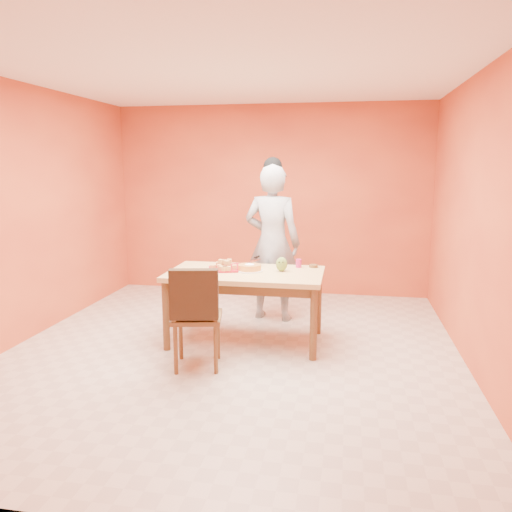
% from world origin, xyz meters
% --- Properties ---
extents(floor, '(5.00, 5.00, 0.00)m').
position_xyz_m(floor, '(0.00, 0.00, 0.00)').
color(floor, beige).
rests_on(floor, ground).
extents(ceiling, '(5.00, 5.00, 0.00)m').
position_xyz_m(ceiling, '(0.00, 0.00, 2.70)').
color(ceiling, white).
rests_on(ceiling, wall_back).
extents(wall_back, '(4.50, 0.00, 4.50)m').
position_xyz_m(wall_back, '(0.00, 2.50, 1.35)').
color(wall_back, '#DC5E32').
rests_on(wall_back, floor).
extents(wall_left, '(0.00, 5.00, 5.00)m').
position_xyz_m(wall_left, '(-2.25, 0.00, 1.35)').
color(wall_left, '#DC5E32').
rests_on(wall_left, floor).
extents(wall_right, '(0.00, 5.00, 5.00)m').
position_xyz_m(wall_right, '(2.25, 0.00, 1.35)').
color(wall_right, '#DC5E32').
rests_on(wall_right, floor).
extents(dining_table, '(1.60, 0.90, 0.76)m').
position_xyz_m(dining_table, '(0.08, 0.32, 0.67)').
color(dining_table, '#E0AE75').
rests_on(dining_table, floor).
extents(dining_chair, '(0.53, 0.60, 0.97)m').
position_xyz_m(dining_chair, '(-0.23, -0.43, 0.50)').
color(dining_chair, brown).
rests_on(dining_chair, floor).
extents(pastry_pile, '(0.28, 0.28, 0.09)m').
position_xyz_m(pastry_pile, '(-0.17, 0.36, 0.82)').
color(pastry_pile, tan).
rests_on(pastry_pile, pastry_platter).
extents(person, '(0.74, 0.54, 1.86)m').
position_xyz_m(person, '(0.23, 1.18, 0.93)').
color(person, '#9C9C9F').
rests_on(person, floor).
extents(pastry_platter, '(0.38, 0.38, 0.02)m').
position_xyz_m(pastry_platter, '(-0.17, 0.36, 0.77)').
color(pastry_platter, maroon).
rests_on(pastry_platter, dining_table).
extents(red_dinner_plate, '(0.30, 0.30, 0.01)m').
position_xyz_m(red_dinner_plate, '(-0.05, 0.58, 0.77)').
color(red_dinner_plate, maroon).
rests_on(red_dinner_plate, dining_table).
extents(white_cake_plate, '(0.33, 0.33, 0.01)m').
position_xyz_m(white_cake_plate, '(0.12, 0.36, 0.77)').
color(white_cake_plate, white).
rests_on(white_cake_plate, dining_table).
extents(sponge_cake, '(0.32, 0.32, 0.06)m').
position_xyz_m(sponge_cake, '(0.12, 0.36, 0.80)').
color(sponge_cake, gold).
rests_on(sponge_cake, white_cake_plate).
extents(cake_server, '(0.11, 0.28, 0.01)m').
position_xyz_m(cake_server, '(0.13, 0.54, 0.83)').
color(cake_server, silver).
rests_on(cake_server, sponge_cake).
extents(egg_ornament, '(0.14, 0.12, 0.15)m').
position_xyz_m(egg_ornament, '(0.45, 0.41, 0.83)').
color(egg_ornament, olive).
rests_on(egg_ornament, dining_table).
extents(magenta_glass, '(0.08, 0.08, 0.09)m').
position_xyz_m(magenta_glass, '(0.60, 0.64, 0.81)').
color(magenta_glass, '#B91B62').
rests_on(magenta_glass, dining_table).
extents(checker_tin, '(0.12, 0.12, 0.03)m').
position_xyz_m(checker_tin, '(0.76, 0.67, 0.77)').
color(checker_tin, '#35200E').
rests_on(checker_tin, dining_table).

